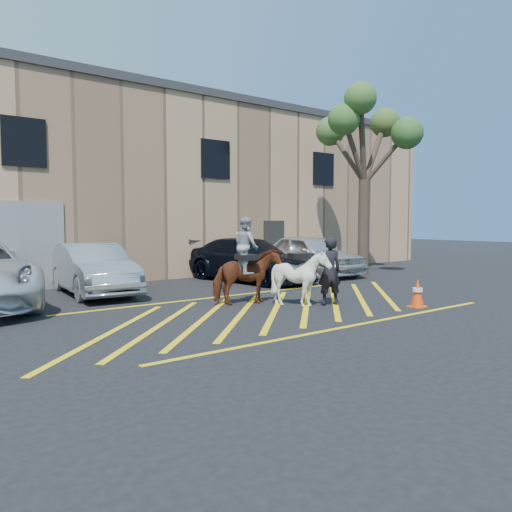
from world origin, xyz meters
TOP-DOWN VIEW (x-y plane):
  - ground at (0.00, 0.00)m, footprint 90.00×90.00m
  - car_silver_sedan at (-2.67, 4.93)m, footprint 1.97×4.71m
  - car_blue_suv at (3.00, 4.75)m, footprint 2.84×5.59m
  - car_white_suv at (6.15, 4.87)m, footprint 1.98×4.84m
  - handler at (1.48, -0.69)m, footprint 0.76×0.64m
  - warehouse at (-0.01, 11.99)m, footprint 32.42×10.20m
  - hatching_zone at (-0.00, -0.30)m, footprint 12.60×5.12m
  - mounted_bay at (-0.15, 0.71)m, footprint 1.87×1.17m
  - saddled_white at (0.77, -0.36)m, footprint 1.55×1.64m
  - traffic_cone at (3.02, -2.28)m, footprint 0.41×0.41m
  - tree at (7.61, 3.36)m, footprint 3.99×4.37m

SIDE VIEW (x-z plane):
  - ground at x=0.00m, z-range 0.00..0.00m
  - hatching_zone at x=0.00m, z-range 0.00..0.01m
  - traffic_cone at x=3.02m, z-range 0.00..0.73m
  - saddled_white at x=0.77m, z-range 0.01..1.46m
  - car_silver_sedan at x=-2.67m, z-range 0.00..1.51m
  - car_blue_suv at x=3.00m, z-range 0.00..1.55m
  - car_white_suv at x=6.15m, z-range 0.00..1.65m
  - handler at x=1.48m, z-range 0.00..1.77m
  - mounted_bay at x=-0.15m, z-range -0.22..2.07m
  - warehouse at x=-0.01m, z-range 0.00..7.30m
  - tree at x=7.61m, z-range 2.04..9.35m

